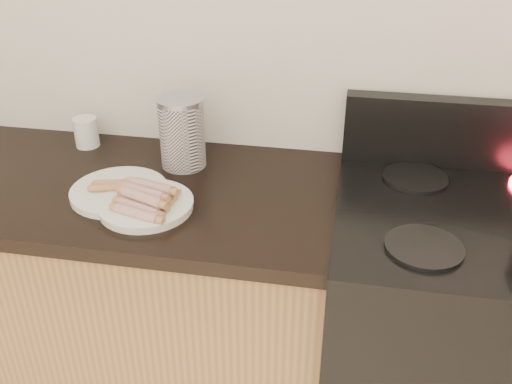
% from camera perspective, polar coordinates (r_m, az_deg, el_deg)
% --- Properties ---
extents(wall_back, '(4.00, 0.04, 2.60)m').
position_cam_1_polar(wall_back, '(1.71, -4.41, 17.16)').
color(wall_back, silver).
rests_on(wall_back, ground).
extents(stove, '(0.76, 0.65, 0.91)m').
position_cam_1_polar(stove, '(1.81, 19.44, -14.60)').
color(stove, black).
rests_on(stove, floor).
extents(stove_panel, '(0.76, 0.06, 0.20)m').
position_cam_1_polar(stove_panel, '(1.75, 21.40, 5.37)').
color(stove_panel, black).
rests_on(stove_panel, stove).
extents(burner_near_left, '(0.18, 0.18, 0.01)m').
position_cam_1_polar(burner_near_left, '(1.37, 16.46, -5.31)').
color(burner_near_left, black).
rests_on(burner_near_left, stove).
extents(burner_far_left, '(0.18, 0.18, 0.01)m').
position_cam_1_polar(burner_far_left, '(1.66, 15.65, 1.41)').
color(burner_far_left, black).
rests_on(burner_far_left, stove).
extents(main_plate, '(0.26, 0.26, 0.02)m').
position_cam_1_polar(main_plate, '(1.50, -10.93, -1.41)').
color(main_plate, silver).
rests_on(main_plate, counter_slab).
extents(side_plate, '(0.33, 0.33, 0.02)m').
position_cam_1_polar(side_plate, '(1.58, -13.54, 0.06)').
color(side_plate, white).
rests_on(side_plate, counter_slab).
extents(hotdog_pile, '(0.12, 0.20, 0.05)m').
position_cam_1_polar(hotdog_pile, '(1.49, -11.03, -0.47)').
color(hotdog_pile, maroon).
rests_on(hotdog_pile, main_plate).
extents(plain_sausages, '(0.13, 0.08, 0.02)m').
position_cam_1_polar(plain_sausages, '(1.57, -13.62, 0.68)').
color(plain_sausages, '#C07C48').
rests_on(plain_sausages, side_plate).
extents(canister, '(0.14, 0.14, 0.21)m').
position_cam_1_polar(canister, '(1.67, -7.40, 5.95)').
color(canister, white).
rests_on(canister, counter_slab).
extents(mug, '(0.10, 0.10, 0.09)m').
position_cam_1_polar(mug, '(1.88, -16.62, 5.76)').
color(mug, white).
rests_on(mug, counter_slab).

